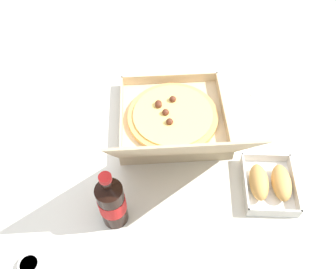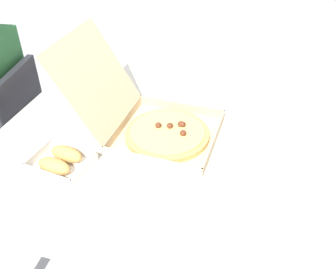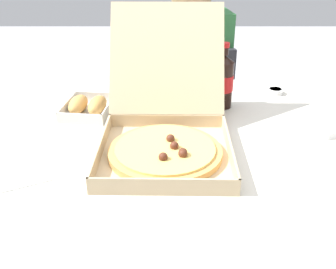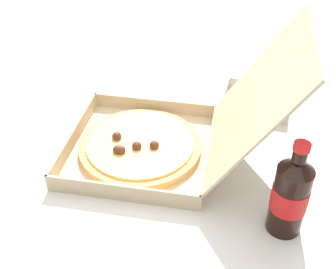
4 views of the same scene
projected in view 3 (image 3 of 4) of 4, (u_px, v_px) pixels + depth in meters
The scene contains 9 objects.
dining_table at pixel (182, 163), 1.18m from camera, with size 1.23×1.08×0.74m.
chair at pixel (189, 114), 1.96m from camera, with size 0.45×0.45×0.83m.
diner_person at pixel (188, 70), 1.91m from camera, with size 0.38×0.44×1.15m.
pizza_box_open at pixel (167, 133), 1.09m from camera, with size 0.36×0.55×0.35m.
bread_side_box at pixel (89, 106), 1.32m from camera, with size 0.17×0.21×0.06m.
cola_bottle at pixel (223, 81), 1.34m from camera, with size 0.07×0.07×0.22m.
paper_menu at pixel (3, 176), 0.99m from camera, with size 0.21×0.15×0.00m, color white.
napkin_pile at pixel (334, 127), 1.21m from camera, with size 0.11×0.11×0.02m, color white.
dipping_sauce_cup at pixel (276, 91), 1.48m from camera, with size 0.06×0.06×0.02m.
Camera 3 is at (-0.04, -1.01, 1.29)m, focal length 42.15 mm.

